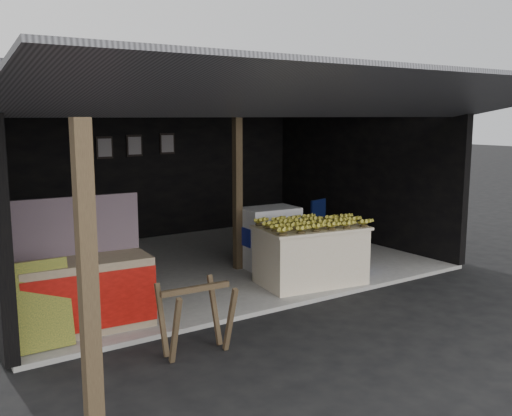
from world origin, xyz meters
TOP-DOWN VIEW (x-y plane):
  - ground at (0.00, 0.00)m, footprint 80.00×80.00m
  - concrete_slab at (0.00, 2.50)m, footprint 7.00×5.00m
  - shophouse at (0.00, 2.82)m, footprint 7.40×7.29m
  - banana_table at (0.76, 0.61)m, footprint 1.67×1.17m
  - banana_pile at (0.76, 0.61)m, footprint 1.54×1.05m
  - white_crate at (0.79, 1.69)m, footprint 0.92×0.66m
  - neighbor_stall at (-2.57, 0.64)m, footprint 1.52×0.77m
  - green_signboard at (-3.14, 0.32)m, footprint 0.63×0.24m
  - sawhorse at (-1.79, -0.61)m, footprint 0.77×0.70m
  - water_barrel at (1.84, 0.79)m, footprint 0.33×0.33m
  - plastic_chair at (2.35, 2.21)m, footprint 0.53×0.53m
  - magenta_rug at (2.05, 1.97)m, footprint 1.55×1.07m
  - picture_frames at (-0.17, 4.89)m, footprint 1.62×0.04m

SIDE VIEW (x-z plane):
  - ground at x=0.00m, z-range 0.00..0.00m
  - concrete_slab at x=0.00m, z-range 0.00..0.06m
  - magenta_rug at x=2.05m, z-range 0.06..0.07m
  - water_barrel at x=1.84m, z-range 0.06..0.55m
  - sawhorse at x=-1.79m, z-range 0.10..0.85m
  - banana_table at x=0.76m, z-range 0.06..0.91m
  - neighbor_stall at x=-2.57m, z-range -0.24..1.28m
  - green_signboard at x=-3.14m, z-range 0.07..1.00m
  - white_crate at x=0.79m, z-range 0.06..1.04m
  - plastic_chair at x=2.35m, z-range 0.14..1.06m
  - banana_pile at x=0.76m, z-range 0.91..1.08m
  - picture_frames at x=-0.17m, z-range 1.70..2.16m
  - shophouse at x=0.00m, z-range 0.59..3.61m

